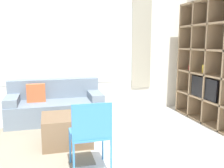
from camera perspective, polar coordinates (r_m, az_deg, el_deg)
wall_back at (r=5.26m, az=-11.32°, el=7.74°), size 6.80×0.11×2.70m
shelving_unit at (r=4.74m, az=24.13°, el=4.12°), size 0.38×2.39×2.28m
couch_main at (r=4.96m, az=-12.87°, el=-4.97°), size 1.77×0.82×0.77m
ottoman at (r=3.83m, az=-10.33°, el=-10.22°), size 0.71×0.66×0.44m
folding_chair at (r=2.87m, az=-4.94°, el=-10.61°), size 0.44×0.46×0.86m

